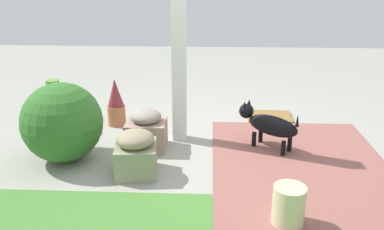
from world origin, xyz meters
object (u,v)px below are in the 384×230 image
(terracotta_pot_tall, at_px, (56,111))
(ceramic_urn, at_px, (289,206))
(stone_planter_near, at_px, (146,130))
(terracotta_pot_spiky, at_px, (116,103))
(dog, at_px, (269,124))
(round_shrub, at_px, (62,122))
(stone_planter_mid, at_px, (136,153))
(porch_pillar, at_px, (179,49))
(doormat, at_px, (269,116))

(terracotta_pot_tall, xyz_separation_m, ceramic_urn, (-2.56, 1.93, -0.05))
(stone_planter_near, distance_m, terracotta_pot_spiky, 0.85)
(terracotta_pot_tall, xyz_separation_m, dog, (-2.58, 0.50, 0.07))
(round_shrub, bearing_deg, stone_planter_mid, 161.06)
(porch_pillar, height_order, terracotta_pot_spiky, porch_pillar)
(stone_planter_near, xyz_separation_m, terracotta_pot_spiky, (0.49, -0.69, 0.08))
(stone_planter_near, height_order, dog, dog)
(stone_planter_near, distance_m, ceramic_urn, 1.92)
(round_shrub, bearing_deg, ceramic_urn, 153.69)
(stone_planter_mid, distance_m, terracotta_pot_spiky, 1.37)
(doormat, bearing_deg, ceramic_urn, 85.74)
(porch_pillar, relative_size, terracotta_pot_tall, 3.43)
(terracotta_pot_spiky, height_order, dog, terracotta_pot_spiky)
(stone_planter_mid, relative_size, dog, 0.70)
(dog, relative_size, ceramic_urn, 1.93)
(stone_planter_near, bearing_deg, terracotta_pot_tall, -23.97)
(terracotta_pot_spiky, bearing_deg, terracotta_pot_tall, 10.94)
(stone_planter_near, relative_size, doormat, 0.78)
(porch_pillar, height_order, round_shrub, porch_pillar)
(stone_planter_near, relative_size, terracotta_pot_tall, 0.73)
(porch_pillar, height_order, ceramic_urn, porch_pillar)
(ceramic_urn, bearing_deg, stone_planter_near, -46.10)
(stone_planter_mid, distance_m, ceramic_urn, 1.56)
(terracotta_pot_spiky, height_order, doormat, terracotta_pot_spiky)
(terracotta_pot_spiky, distance_m, doormat, 2.06)
(round_shrub, xyz_separation_m, doormat, (-2.33, -1.36, -0.40))
(stone_planter_mid, xyz_separation_m, terracotta_pot_tall, (1.21, -1.14, 0.00))
(round_shrub, bearing_deg, stone_planter_near, -158.46)
(stone_planter_near, bearing_deg, stone_planter_mid, 89.02)
(porch_pillar, xyz_separation_m, stone_planter_mid, (0.36, 0.88, -0.85))
(round_shrub, relative_size, terracotta_pot_tall, 1.34)
(terracotta_pot_tall, height_order, ceramic_urn, terracotta_pot_tall)
(round_shrub, height_order, dog, round_shrub)
(terracotta_pot_spiky, xyz_separation_m, ceramic_urn, (-1.83, 2.07, -0.12))
(terracotta_pot_spiky, distance_m, ceramic_urn, 2.77)
(stone_planter_near, bearing_deg, ceramic_urn, 133.90)
(stone_planter_mid, bearing_deg, porch_pillar, -112.48)
(terracotta_pot_tall, height_order, dog, terracotta_pot_tall)
(porch_pillar, bearing_deg, dog, 166.57)
(round_shrub, bearing_deg, terracotta_pot_tall, -64.84)
(porch_pillar, relative_size, ceramic_urn, 6.30)
(round_shrub, height_order, terracotta_pot_tall, round_shrub)
(doormat, bearing_deg, stone_planter_near, 34.34)
(terracotta_pot_tall, bearing_deg, ceramic_urn, 142.96)
(porch_pillar, bearing_deg, doormat, -146.97)
(round_shrub, relative_size, doormat, 1.43)
(dog, distance_m, doormat, 1.04)
(stone_planter_near, xyz_separation_m, dog, (-1.36, -0.04, 0.08))
(stone_planter_near, distance_m, doormat, 1.84)
(porch_pillar, distance_m, terracotta_pot_tall, 1.81)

